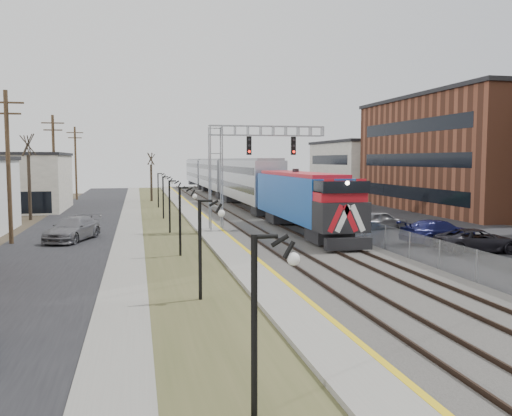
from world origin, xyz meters
name	(u,v)px	position (x,y,z in m)	size (l,w,h in m)	color
ground	(385,369)	(0.00, 0.00, 0.00)	(160.00, 160.00, 0.00)	#473D2D
street_west	(76,225)	(-11.50, 35.00, 0.02)	(7.00, 120.00, 0.04)	black
sidewalk	(130,223)	(-7.00, 35.00, 0.04)	(2.00, 120.00, 0.08)	gray
grass_median	(165,222)	(-4.00, 35.00, 0.03)	(4.00, 120.00, 0.06)	#454826
platform	(199,221)	(-1.00, 35.00, 0.12)	(2.00, 120.00, 0.24)	gray
ballast_bed	(254,220)	(4.00, 35.00, 0.10)	(8.00, 120.00, 0.20)	#595651
parking_lot	(376,217)	(16.00, 35.00, 0.02)	(16.00, 120.00, 0.04)	black
platform_edge	(209,219)	(-0.12, 35.00, 0.24)	(0.24, 120.00, 0.01)	gold
track_near	(232,218)	(2.00, 35.00, 0.28)	(1.58, 120.00, 0.15)	#2D2119
track_far	(270,217)	(5.50, 35.00, 0.28)	(1.58, 120.00, 0.15)	#2D2119
train	(225,179)	(5.50, 60.61, 2.92)	(3.00, 85.85, 5.33)	#13479E
signal_gantry	(238,159)	(1.22, 27.99, 5.59)	(9.00, 1.07, 8.15)	gray
lampposts	(180,221)	(-4.00, 18.29, 2.00)	(0.14, 62.14, 4.00)	black
utility_poles	(8,168)	(-14.50, 25.00, 5.00)	(0.28, 80.28, 10.00)	#4C3823
fence	(298,211)	(8.20, 35.00, 0.80)	(0.04, 120.00, 1.60)	gray
bare_trees	(66,191)	(-12.66, 38.91, 2.70)	(12.30, 42.30, 5.95)	#382D23
car_lot_c	(478,241)	(13.44, 15.46, 0.69)	(2.30, 4.99, 1.39)	black
car_lot_d	(439,232)	(12.96, 18.98, 0.78)	(2.19, 5.39, 1.56)	#171951
car_lot_e	(381,220)	(12.56, 26.75, 0.72)	(1.71, 4.24, 1.44)	slate
car_lot_f	(321,203)	(13.40, 43.42, 0.77)	(1.64, 4.69, 1.55)	#0E4725
car_street_b	(73,229)	(-10.71, 25.55, 0.80)	(2.23, 5.49, 1.59)	slate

